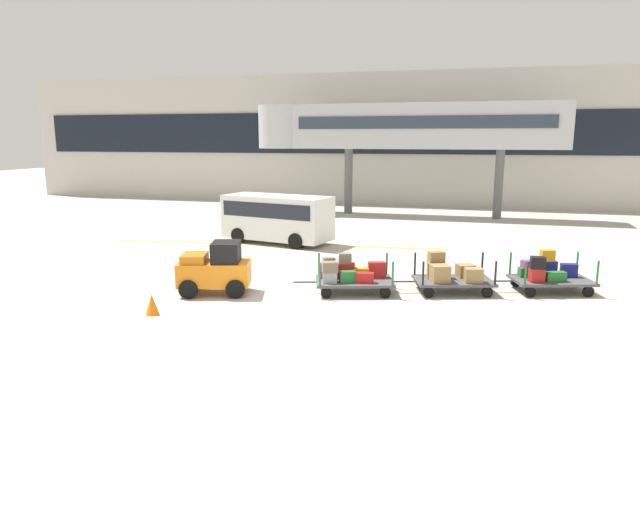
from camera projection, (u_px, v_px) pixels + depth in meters
ground_plane at (271, 306)px, 15.92m from camera, size 120.00×120.00×0.00m
apron_lead_line at (277, 245)px, 24.94m from camera, size 14.72×2.11×0.01m
terminal_building at (399, 139)px, 39.55m from camera, size 57.30×2.51×8.93m
jet_bridge at (394, 127)px, 33.62m from camera, size 18.16×3.00×6.55m
baggage_tug at (215, 269)px, 17.01m from camera, size 2.33×1.72×1.58m
baggage_cart_lead at (350, 275)px, 17.19m from camera, size 3.08×2.00×1.15m
baggage_cart_middle at (451, 275)px, 17.21m from camera, size 3.08×2.00×1.21m
baggage_cart_tail at (548, 274)px, 17.30m from camera, size 3.08×2.00×1.23m
shuttle_van at (277, 215)px, 25.21m from camera, size 5.10×2.93×2.10m
safety_cone_near at (152, 304)px, 15.08m from camera, size 0.36×0.36×0.55m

